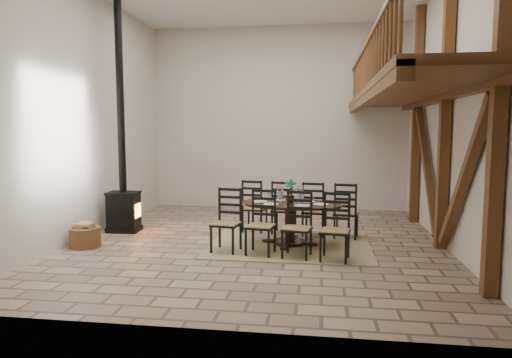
# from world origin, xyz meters

# --- Properties ---
(ground) EXTENTS (8.00, 8.00, 0.00)m
(ground) POSITION_xyz_m (0.00, 0.00, 0.00)
(ground) COLOR tan
(ground) RESTS_ON ground
(room_shell) EXTENTS (7.02, 8.02, 5.01)m
(room_shell) POSITION_xyz_m (1.19, 0.00, 3.01)
(room_shell) COLOR beige
(room_shell) RESTS_ON ground
(rug) EXTENTS (3.00, 2.50, 0.02)m
(rug) POSITION_xyz_m (0.61, -0.15, 0.01)
(rug) COLOR tan
(rug) RESTS_ON ground
(dining_table) EXTENTS (2.71, 2.51, 1.25)m
(dining_table) POSITION_xyz_m (0.61, -0.15, 0.40)
(dining_table) COLOR black
(dining_table) RESTS_ON ground
(wood_stove) EXTENTS (0.69, 0.54, 5.00)m
(wood_stove) POSITION_xyz_m (-3.00, 0.51, 1.12)
(wood_stove) COLOR black
(wood_stove) RESTS_ON ground
(log_basket) EXTENTS (0.56, 0.56, 0.46)m
(log_basket) POSITION_xyz_m (-3.14, -0.86, 0.20)
(log_basket) COLOR brown
(log_basket) RESTS_ON ground
(log_stack) EXTENTS (0.42, 0.51, 0.34)m
(log_stack) POSITION_xyz_m (-3.17, 0.72, 0.17)
(log_stack) COLOR #A3775B
(log_stack) RESTS_ON ground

